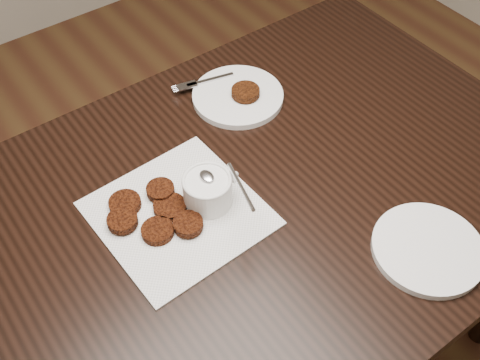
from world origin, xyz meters
name	(u,v)px	position (x,y,z in m)	size (l,w,h in m)	color
table	(240,294)	(0.02, 0.06, 0.38)	(1.44, 0.93, 0.75)	black
napkin	(179,213)	(-0.10, 0.11, 0.75)	(0.31, 0.31, 0.00)	white
sauce_ramekin	(207,179)	(-0.03, 0.10, 0.82)	(0.13, 0.13, 0.14)	white
patty_cluster	(158,212)	(-0.13, 0.13, 0.77)	(0.23, 0.23, 0.02)	#5A240B
plate_with_patty	(238,94)	(0.21, 0.32, 0.77)	(0.22, 0.22, 0.03)	white
plate_empty	(428,249)	(0.25, -0.25, 0.76)	(0.22, 0.22, 0.02)	white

